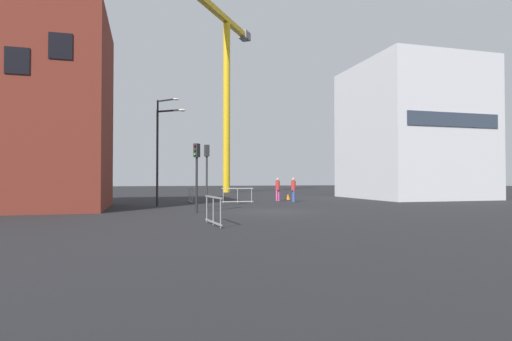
% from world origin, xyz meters
% --- Properties ---
extents(ground, '(160.00, 160.00, 0.00)m').
position_xyz_m(ground, '(0.00, 0.00, 0.00)').
color(ground, black).
extents(brick_building, '(9.51, 8.05, 11.12)m').
position_xyz_m(brick_building, '(-13.44, 4.97, 5.56)').
color(brick_building, maroon).
rests_on(brick_building, ground).
extents(office_block, '(9.95, 10.62, 11.92)m').
position_xyz_m(office_block, '(16.60, 11.04, 5.96)').
color(office_block, silver).
rests_on(office_block, ground).
extents(construction_crane, '(12.44, 16.85, 22.75)m').
position_xyz_m(construction_crane, '(3.20, 30.28, 15.43)').
color(construction_crane, gold).
rests_on(construction_crane, ground).
extents(streetlamp_tall, '(1.55, 1.54, 7.73)m').
position_xyz_m(streetlamp_tall, '(-5.46, 10.90, 4.58)').
color(streetlamp_tall, black).
rests_on(streetlamp_tall, ground).
extents(streetlamp_short, '(1.75, 1.29, 6.14)m').
position_xyz_m(streetlamp_short, '(-5.54, 5.84, 3.74)').
color(streetlamp_short, '#232326').
rests_on(streetlamp_short, ground).
extents(traffic_light_corner, '(0.37, 0.37, 3.54)m').
position_xyz_m(traffic_light_corner, '(-3.99, 0.17, 2.41)').
color(traffic_light_corner, '#232326').
rests_on(traffic_light_corner, ground).
extents(traffic_light_verge, '(0.30, 0.39, 3.79)m').
position_xyz_m(traffic_light_verge, '(-2.95, 3.77, 2.56)').
color(traffic_light_verge, '#2D2D30').
rests_on(traffic_light_verge, ground).
extents(pedestrian_walking, '(0.34, 0.34, 1.82)m').
position_xyz_m(pedestrian_walking, '(4.22, 8.12, 1.07)').
color(pedestrian_walking, '#33519E').
rests_on(pedestrian_walking, ground).
extents(pedestrian_waiting, '(0.34, 0.34, 1.81)m').
position_xyz_m(pedestrian_waiting, '(3.51, 9.73, 1.06)').
color(pedestrian_waiting, '#D14C8C').
rests_on(pedestrian_waiting, ground).
extents(safety_barrier_right_run, '(0.27, 2.27, 1.08)m').
position_xyz_m(safety_barrier_right_run, '(-4.06, -5.54, 0.56)').
color(safety_barrier_right_run, gray).
rests_on(safety_barrier_right_run, ground).
extents(safety_barrier_mid_span, '(2.31, 0.12, 1.08)m').
position_xyz_m(safety_barrier_mid_span, '(-0.11, 7.97, 0.56)').
color(safety_barrier_mid_span, '#B2B5BA').
rests_on(safety_barrier_mid_span, ground).
extents(safety_barrier_rear, '(0.09, 2.34, 1.08)m').
position_xyz_m(safety_barrier_rear, '(-3.33, 9.18, 0.56)').
color(safety_barrier_rear, gray).
rests_on(safety_barrier_rear, ground).
extents(traffic_cone_on_verge, '(0.50, 0.50, 0.51)m').
position_xyz_m(traffic_cone_on_verge, '(4.74, 10.77, 0.23)').
color(traffic_cone_on_verge, black).
rests_on(traffic_cone_on_verge, ground).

